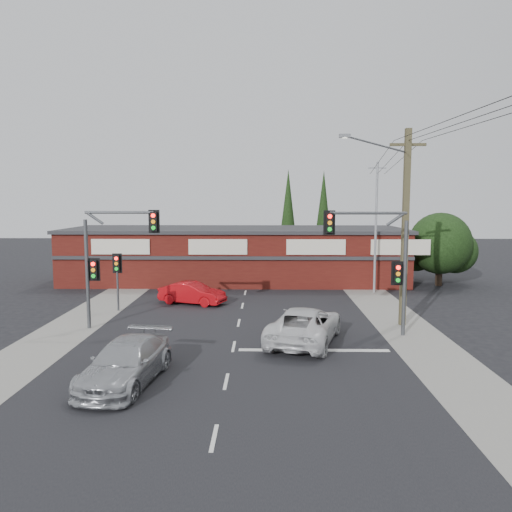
{
  "coord_description": "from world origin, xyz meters",
  "views": [
    {
      "loc": [
        1.39,
        -22.45,
        6.51
      ],
      "look_at": [
        0.91,
        3.0,
        3.59
      ],
      "focal_mm": 35.0,
      "sensor_mm": 36.0,
      "label": 1
    }
  ],
  "objects_px": {
    "white_suv": "(305,325)",
    "shop_building": "(235,254)",
    "utility_pole": "(403,221)",
    "red_sedan": "(192,293)",
    "silver_suv": "(126,362)"
  },
  "relations": [
    {
      "from": "silver_suv",
      "to": "shop_building",
      "type": "bearing_deg",
      "value": 91.2
    },
    {
      "from": "white_suv",
      "to": "silver_suv",
      "type": "xyz_separation_m",
      "value": [
        -6.73,
        -5.24,
        -0.05
      ]
    },
    {
      "from": "white_suv",
      "to": "red_sedan",
      "type": "xyz_separation_m",
      "value": [
        -6.35,
        8.21,
        -0.12
      ]
    },
    {
      "from": "silver_suv",
      "to": "red_sedan",
      "type": "xyz_separation_m",
      "value": [
        0.38,
        13.45,
        -0.07
      ]
    },
    {
      "from": "white_suv",
      "to": "utility_pole",
      "type": "xyz_separation_m",
      "value": [
        5.17,
        3.21,
        4.59
      ]
    },
    {
      "from": "shop_building",
      "to": "utility_pole",
      "type": "height_order",
      "value": "utility_pole"
    },
    {
      "from": "white_suv",
      "to": "shop_building",
      "type": "bearing_deg",
      "value": -59.99
    },
    {
      "from": "shop_building",
      "to": "utility_pole",
      "type": "bearing_deg",
      "value": -56.24
    },
    {
      "from": "silver_suv",
      "to": "red_sedan",
      "type": "bearing_deg",
      "value": 96.02
    },
    {
      "from": "silver_suv",
      "to": "shop_building",
      "type": "distance_m",
      "value": 22.63
    },
    {
      "from": "silver_suv",
      "to": "utility_pole",
      "type": "relative_size",
      "value": 0.52
    },
    {
      "from": "white_suv",
      "to": "utility_pole",
      "type": "height_order",
      "value": "utility_pole"
    },
    {
      "from": "white_suv",
      "to": "silver_suv",
      "type": "bearing_deg",
      "value": 54.27
    },
    {
      "from": "red_sedan",
      "to": "shop_building",
      "type": "height_order",
      "value": "shop_building"
    },
    {
      "from": "white_suv",
      "to": "shop_building",
      "type": "distance_m",
      "value": 17.76
    }
  ]
}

